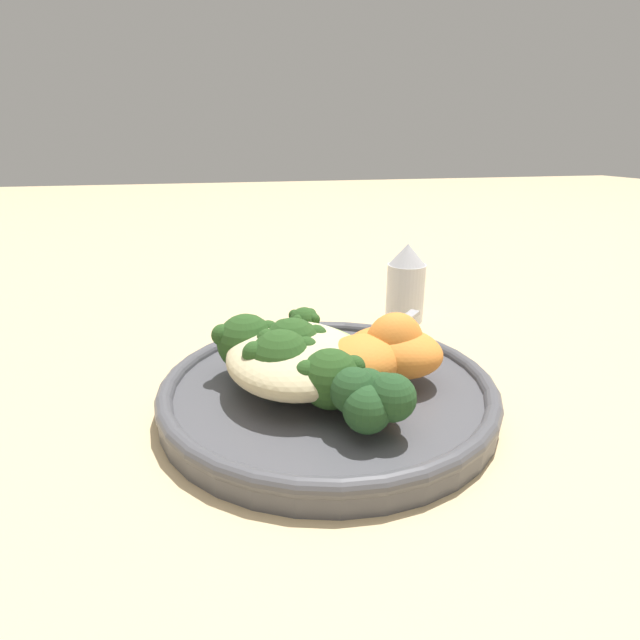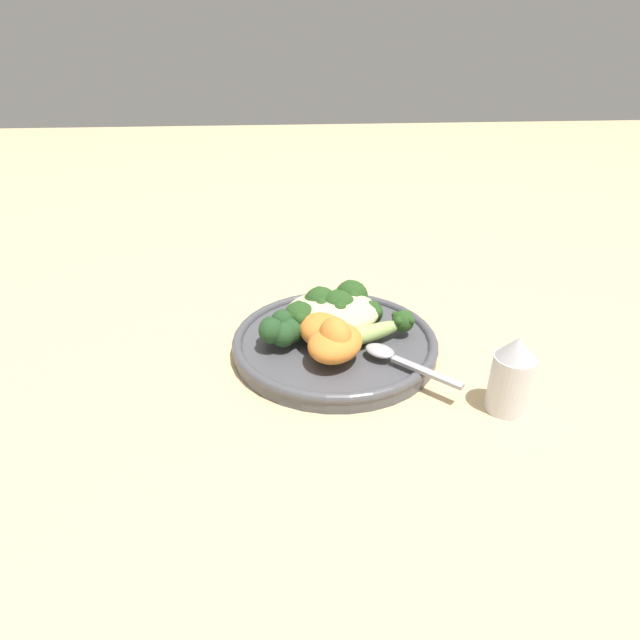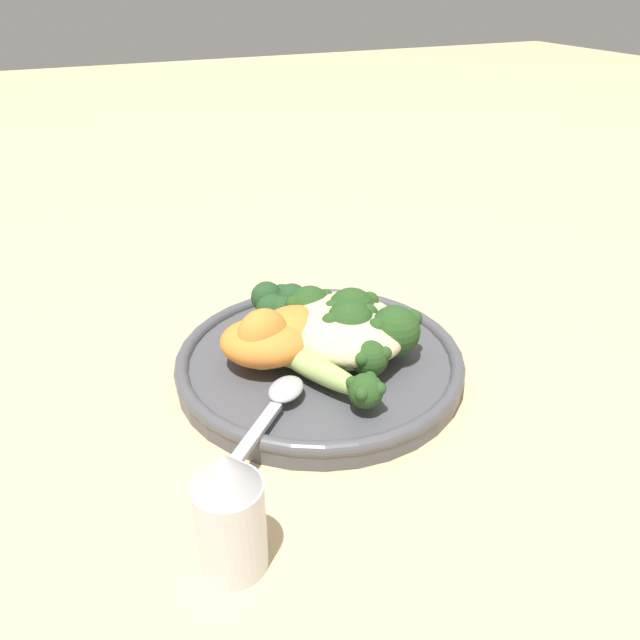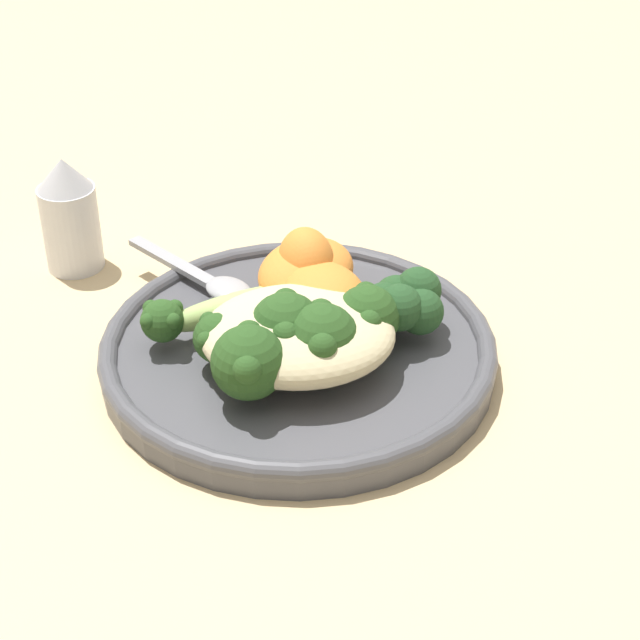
# 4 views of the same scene
# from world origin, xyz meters

# --- Properties ---
(ground_plane) EXTENTS (4.00, 4.00, 0.00)m
(ground_plane) POSITION_xyz_m (0.00, 0.00, 0.00)
(ground_plane) COLOR #D6B784
(plate) EXTENTS (0.24, 0.24, 0.02)m
(plate) POSITION_xyz_m (-0.00, 0.02, 0.01)
(plate) COLOR #4C4C51
(plate) RESTS_ON ground_plane
(quinoa_mound) EXTENTS (0.11, 0.10, 0.04)m
(quinoa_mound) POSITION_xyz_m (0.00, 0.04, 0.04)
(quinoa_mound) COLOR beige
(quinoa_mound) RESTS_ON plate
(broccoli_stalk_0) EXTENTS (0.11, 0.06, 0.03)m
(broccoli_stalk_0) POSITION_xyz_m (0.05, 0.01, 0.03)
(broccoli_stalk_0) COLOR #9EBC66
(broccoli_stalk_0) RESTS_ON plate
(broccoli_stalk_1) EXTENTS (0.08, 0.10, 0.03)m
(broccoli_stalk_1) POSITION_xyz_m (0.03, 0.02, 0.03)
(broccoli_stalk_1) COLOR #9EBC66
(broccoli_stalk_1) RESTS_ON plate
(broccoli_stalk_2) EXTENTS (0.05, 0.12, 0.04)m
(broccoli_stalk_2) POSITION_xyz_m (0.02, 0.06, 0.04)
(broccoli_stalk_2) COLOR #9EBC66
(broccoli_stalk_2) RESTS_ON plate
(broccoli_stalk_3) EXTENTS (0.04, 0.09, 0.04)m
(broccoli_stalk_3) POSITION_xyz_m (0.01, 0.04, 0.04)
(broccoli_stalk_3) COLOR #9EBC66
(broccoli_stalk_3) RESTS_ON plate
(broccoli_stalk_4) EXTENTS (0.06, 0.12, 0.04)m
(broccoli_stalk_4) POSITION_xyz_m (-0.01, 0.04, 0.04)
(broccoli_stalk_4) COLOR #9EBC66
(broccoli_stalk_4) RESTS_ON plate
(broccoli_stalk_5) EXTENTS (0.08, 0.08, 0.04)m
(broccoli_stalk_5) POSITION_xyz_m (-0.03, 0.02, 0.04)
(broccoli_stalk_5) COLOR #9EBC66
(broccoli_stalk_5) RESTS_ON plate
(sweet_potato_chunk_0) EXTENTS (0.07, 0.08, 0.03)m
(sweet_potato_chunk_0) POSITION_xyz_m (-0.02, 0.00, 0.04)
(sweet_potato_chunk_0) COLOR orange
(sweet_potato_chunk_0) RESTS_ON plate
(sweet_potato_chunk_1) EXTENTS (0.08, 0.09, 0.03)m
(sweet_potato_chunk_1) POSITION_xyz_m (-0.01, -0.03, 0.04)
(sweet_potato_chunk_1) COLOR orange
(sweet_potato_chunk_1) RESTS_ON plate
(sweet_potato_chunk_2) EXTENTS (0.05, 0.05, 0.05)m
(sweet_potato_chunk_2) POSITION_xyz_m (-0.01, -0.03, 0.05)
(sweet_potato_chunk_2) COLOR orange
(sweet_potato_chunk_2) RESTS_ON plate
(kale_tuft) EXTENTS (0.05, 0.05, 0.03)m
(kale_tuft) POSITION_xyz_m (-0.06, 0.01, 0.04)
(kale_tuft) COLOR #234723
(kale_tuft) RESTS_ON plate
(spoon) EXTENTS (0.09, 0.09, 0.01)m
(spoon) POSITION_xyz_m (0.05, -0.04, 0.03)
(spoon) COLOR #A3A3A8
(spoon) RESTS_ON plate
(salt_shaker) EXTENTS (0.04, 0.04, 0.08)m
(salt_shaker) POSITION_xyz_m (0.16, -0.11, 0.04)
(salt_shaker) COLOR silver
(salt_shaker) RESTS_ON ground_plane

